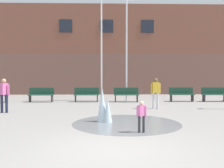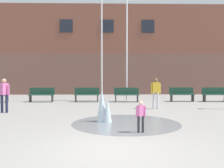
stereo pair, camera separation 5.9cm
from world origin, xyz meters
name	(u,v)px [view 2 (the right image)]	position (x,y,z in m)	size (l,w,h in m)	color
ground_plane	(111,150)	(0.00, 0.00, 0.00)	(100.00, 100.00, 0.00)	gray
library_building	(107,52)	(0.00, 19.40, 3.90)	(36.00, 6.05, 7.80)	brown
splash_fountain	(110,111)	(0.03, 3.55, 0.41)	(3.98, 3.98, 1.27)	gray
park_bench_left_of_flagpoles	(42,94)	(-4.25, 10.63, 0.48)	(1.60, 0.44, 0.91)	#28282D
park_bench_under_left_flagpole	(87,94)	(-1.35, 10.65, 0.48)	(1.60, 0.44, 0.91)	#28282D
park_bench_center	(127,94)	(1.20, 10.53, 0.48)	(1.60, 0.44, 0.91)	#28282D
park_bench_under_right_flagpole	(182,94)	(4.83, 10.70, 0.48)	(1.60, 0.44, 0.91)	#28282D
park_bench_near_trashcan	(215,94)	(6.95, 10.60, 0.48)	(1.60, 0.44, 0.91)	#28282D
adult_near_bench	(4,93)	(-4.87, 6.06, 0.93)	(0.50, 0.39, 1.59)	#1E233D
child_with_pink_shirt	(141,114)	(0.95, 1.82, 0.58)	(0.31, 0.22, 0.99)	#28282D
teen_by_trashcan	(156,91)	(2.44, 7.20, 0.93)	(0.50, 0.22, 1.59)	silver
flagpole_left	(102,40)	(-0.36, 11.12, 4.02)	(0.80, 0.10, 7.55)	silver
flagpole_right	(127,41)	(1.30, 11.12, 3.97)	(0.80, 0.10, 7.46)	silver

